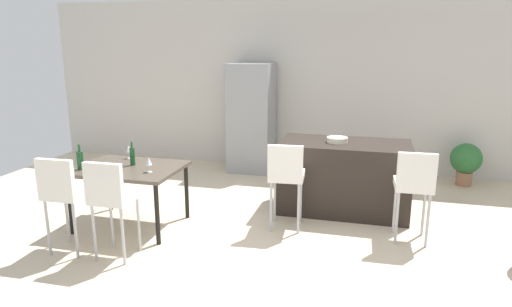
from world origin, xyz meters
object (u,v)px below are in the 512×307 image
Objects in this scene: dining_table at (129,173)px; fruit_bowl at (337,140)px; wine_bottle_end at (132,156)px; wine_glass_far at (128,149)px; bar_chair_middle at (414,182)px; wine_bottle_middle at (80,160)px; wine_glass_left at (149,162)px; refrigerator at (252,118)px; kitchen_island at (343,177)px; dining_chair_far at (111,194)px; dining_chair_near at (64,190)px; wine_glass_right at (66,162)px; potted_plant at (466,161)px; bar_chair_left at (286,173)px.

fruit_bowl is (2.34, 1.15, 0.28)m from dining_table.
wine_bottle_end is 1.67× the size of wine_glass_far.
wine_bottle_end reaches higher than wine_glass_far.
wine_bottle_middle is at bearing -170.78° from bar_chair_middle.
fruit_bowl is (1.99, 1.29, 0.09)m from wine_glass_left.
wine_glass_far is 0.09× the size of refrigerator.
kitchen_island is 2.95m from dining_chair_far.
dining_chair_far is at bearing -73.60° from wine_bottle_end.
dining_chair_near is 3.73m from refrigerator.
wine_glass_left is (0.34, -0.22, 0.01)m from wine_bottle_end.
dining_table is 0.70m from wine_glass_right.
fruit_bowl is at bearing 32.91° from wine_glass_left.
dining_chair_near is (-0.27, -0.82, 0.03)m from dining_table.
bar_chair_middle is 3.93× the size of fruit_bowl.
kitchen_island is 2.79m from wine_glass_far.
bar_chair_middle reaches higher than potted_plant.
dining_table is at bearing 71.69° from dining_chair_near.
bar_chair_middle is 1.58× the size of potted_plant.
wine_glass_left is 2.92m from refrigerator.
dining_chair_far is at bearing -95.70° from wine_glass_left.
wine_glass_far is (-2.03, -0.01, 0.17)m from bar_chair_left.
refrigerator is (0.96, 2.40, 0.06)m from wine_glass_far.
bar_chair_left and bar_chair_middle have the same top height.
wine_glass_left is 0.93m from wine_glass_right.
dining_chair_near is 6.03× the size of wine_glass_far.
kitchen_island is 5.75× the size of wine_bottle_end.
dining_table is at bearing -173.53° from bar_chair_middle.
dining_chair_near is at bearing -108.31° from dining_table.
refrigerator is at bearing 68.20° from wine_glass_far.
kitchen_island is 1.17m from bar_chair_middle.
dining_chair_far reaches higher than wine_bottle_middle.
wine_bottle_end reaches higher than potted_plant.
refrigerator is (-1.68, 1.57, 0.46)m from kitchen_island.
kitchen_island reaches higher than wine_glass_far.
bar_chair_middle is 3.56× the size of wine_bottle_middle.
dining_chair_near is 3.56× the size of wine_bottle_middle.
refrigerator is 2.77× the size of potted_plant.
wine_glass_far is at bearing -111.80° from refrigerator.
wine_glass_far is at bearing 86.61° from dining_chair_near.
dining_table is (-2.43, -1.18, 0.21)m from kitchen_island.
wine_glass_left is (-2.09, -1.32, 0.40)m from kitchen_island.
bar_chair_left is 2.41m from dining_chair_near.
wine_bottle_end is at bearing 84.58° from dining_table.
wine_bottle_middle is at bearing -165.32° from bar_chair_left.
bar_chair_middle is 1.22m from fruit_bowl.
bar_chair_left is at bearing 18.83° from wine_glass_left.
kitchen_island is 1.59× the size of bar_chair_middle.
dining_chair_near is at bearing -143.45° from kitchen_island.
bar_chair_middle reaches higher than kitchen_island.
dining_chair_far is at bearing -27.32° from wine_glass_right.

